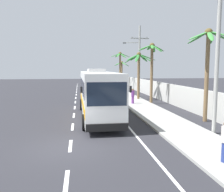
# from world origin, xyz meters

# --- Properties ---
(ground_plane) EXTENTS (160.00, 160.00, 0.00)m
(ground_plane) POSITION_xyz_m (0.00, 0.00, 0.00)
(ground_plane) COLOR #28282D
(sidewalk_kerb) EXTENTS (3.20, 90.00, 0.14)m
(sidewalk_kerb) POSITION_xyz_m (6.80, 10.00, 0.07)
(sidewalk_kerb) COLOR #999993
(sidewalk_kerb) RESTS_ON ground
(lane_markings) EXTENTS (3.92, 71.18, 0.01)m
(lane_markings) POSITION_xyz_m (2.37, 14.85, 0.00)
(lane_markings) COLOR white
(lane_markings) RESTS_ON ground
(boundary_wall) EXTENTS (0.24, 60.00, 2.20)m
(boundary_wall) POSITION_xyz_m (10.60, 14.00, 1.10)
(boundary_wall) COLOR #B2B2AD
(boundary_wall) RESTS_ON ground
(coach_bus_foreground) EXTENTS (3.00, 12.09, 3.91)m
(coach_bus_foreground) POSITION_xyz_m (1.96, 7.61, 2.03)
(coach_bus_foreground) COLOR white
(coach_bus_foreground) RESTS_ON ground
(motorcycle_beside_bus) EXTENTS (0.56, 1.96, 1.66)m
(motorcycle_beside_bus) POSITION_xyz_m (4.18, 16.79, 0.67)
(motorcycle_beside_bus) COLOR black
(motorcycle_beside_bus) RESTS_ON ground
(pedestrian_near_kerb) EXTENTS (0.36, 0.36, 1.61)m
(pedestrian_near_kerb) POSITION_xyz_m (6.24, 13.76, 0.98)
(pedestrian_near_kerb) COLOR #75388E
(pedestrian_near_kerb) RESTS_ON sidewalk_kerb
(pedestrian_far_walk) EXTENTS (0.36, 0.36, 1.70)m
(pedestrian_far_walk) POSITION_xyz_m (6.29, 21.56, 1.02)
(pedestrian_far_walk) COLOR #75388E
(pedestrian_far_walk) RESTS_ON sidewalk_kerb
(utility_pole_nearest) EXTENTS (2.49, 0.24, 9.83)m
(utility_pole_nearest) POSITION_xyz_m (8.56, 1.54, 5.16)
(utility_pole_nearest) COLOR #9E9E99
(utility_pole_nearest) RESTS_ON ground
(utility_pole_mid) EXTENTS (3.54, 0.24, 9.59)m
(utility_pole_mid) POSITION_xyz_m (8.52, 20.46, 5.11)
(utility_pole_mid) COLOR #9E9E99
(utility_pole_mid) RESTS_ON ground
(palm_nearest) EXTENTS (3.13, 3.19, 5.34)m
(palm_nearest) POSITION_xyz_m (8.83, 35.76, 3.72)
(palm_nearest) COLOR brown
(palm_nearest) RESTS_ON ground
(palm_second) EXTENTS (3.37, 3.01, 6.82)m
(palm_second) POSITION_xyz_m (9.79, 4.83, 4.86)
(palm_second) COLOR brown
(palm_second) RESTS_ON ground
(palm_third) EXTENTS (3.92, 3.93, 5.92)m
(palm_third) POSITION_xyz_m (7.82, 17.63, 4.32)
(palm_third) COLOR brown
(palm_third) RESTS_ON ground
(palm_fourth) EXTENTS (3.04, 3.11, 6.71)m
(palm_fourth) POSITION_xyz_m (8.41, 14.19, 4.79)
(palm_fourth) COLOR brown
(palm_fourth) RESTS_ON ground
(palm_farthest) EXTENTS (3.60, 3.41, 6.89)m
(palm_farthest) POSITION_xyz_m (7.90, 31.95, 4.81)
(palm_farthest) COLOR brown
(palm_farthest) RESTS_ON ground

